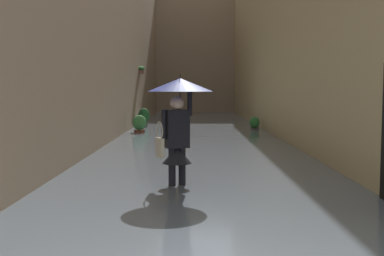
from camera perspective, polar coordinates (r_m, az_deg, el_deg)
ground_plane at (r=17.67m, az=0.63°, el=-1.24°), size 74.91×74.91×0.00m
flood_water at (r=17.66m, az=0.63°, el=-0.90°), size 6.15×35.96×0.21m
building_facade_far at (r=33.54m, az=0.42°, el=8.69°), size 8.95×1.80×8.34m
person_wading at (r=7.91m, az=-1.61°, el=2.31°), size 1.09×1.09×2.07m
potted_plant_near_right at (r=17.85m, az=-6.31°, el=0.32°), size 0.52×0.52×0.86m
potted_plant_mid_left at (r=18.98m, az=7.50°, el=0.33°), size 0.40×0.40×0.73m
potted_plant_far_right at (r=20.77m, az=-5.78°, el=1.20°), size 0.49×0.49×0.99m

